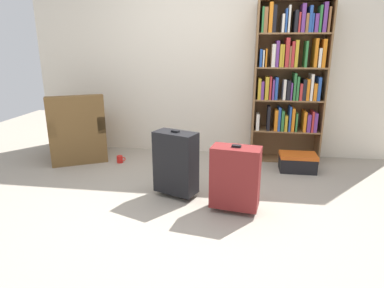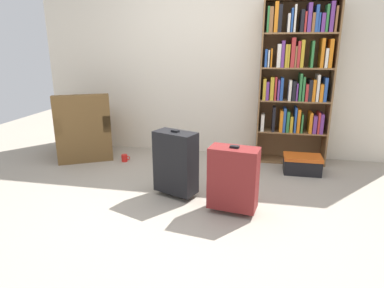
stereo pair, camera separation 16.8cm
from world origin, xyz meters
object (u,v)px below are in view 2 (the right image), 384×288
Objects in this scene: armchair at (84,134)px; mug at (125,158)px; bookshelf at (296,76)px; suitcase_black at (176,162)px; suitcase_dark_red at (233,178)px; storage_box at (302,164)px.

armchair is 7.90× the size of mug.
armchair is at bearing 170.54° from mug.
mug is at bearing -168.01° from bookshelf.
armchair reaches higher than mug.
suitcase_black is at bearing -43.57° from mug.
suitcase_black is at bearing 158.48° from suitcase_dark_red.
armchair reaches higher than storage_box.
bookshelf is 16.99× the size of mug.
bookshelf is 4.59× the size of storage_box.
suitcase_black is (0.94, -0.89, 0.32)m from mug.
suitcase_black is at bearing -32.58° from armchair.
suitcase_dark_red is (-0.75, -1.16, 0.22)m from storage_box.
bookshelf is 2.47m from mug.
mug is 0.18× the size of suitcase_dark_red.
mug is at bearing -179.14° from storage_box.
mug is at bearing -9.46° from armchair.
storage_box is at bearing 34.33° from suitcase_black.
suitcase_dark_red is (1.54, -1.13, 0.29)m from mug.
bookshelf is at bearing 11.99° from mug.
suitcase_dark_red is (2.16, -1.23, 0.02)m from armchair.
suitcase_black is at bearing -145.67° from storage_box.
storage_box is (2.91, -0.07, -0.20)m from armchair.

